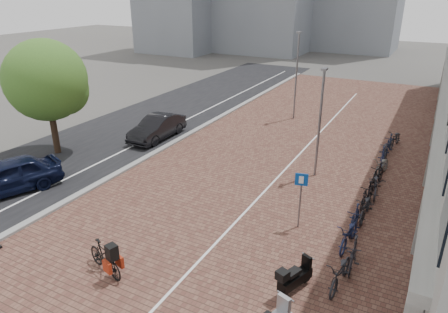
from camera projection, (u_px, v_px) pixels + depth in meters
ground at (148, 244)px, 15.04m from camera, size 140.00×140.00×0.00m
plaza_brick at (302, 148)px, 23.97m from camera, size 14.50×42.00×0.04m
street_asphalt at (151, 122)px, 28.71m from camera, size 8.00×50.00×0.03m
curb at (198, 129)px, 27.01m from camera, size 0.35×42.00×0.14m
lane_line at (174, 126)px, 27.85m from camera, size 0.12×44.00×0.00m
parking_line at (305, 148)px, 23.88m from camera, size 0.10×30.00×0.00m
car_navy at (7, 176)px, 18.56m from camera, size 3.50×5.07×1.60m
car_dark at (157, 127)px, 25.27m from camera, size 1.57×4.39×1.44m
hero_bike at (105, 257)px, 13.36m from camera, size 1.95×1.06×1.33m
scooter_mid at (295, 277)px, 12.55m from camera, size 1.00×1.62×1.06m
parking_sign at (301, 192)px, 15.50m from camera, size 0.48×0.15×2.35m
lamp_near at (319, 125)px, 19.51m from camera, size 0.12×0.12×5.33m
lamp_far at (296, 77)px, 28.21m from camera, size 0.12×0.12×5.99m
street_tree at (49, 82)px, 21.86m from camera, size 4.37×4.37×6.36m
bike_row at (374, 185)px, 18.42m from camera, size 1.19×15.83×1.05m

